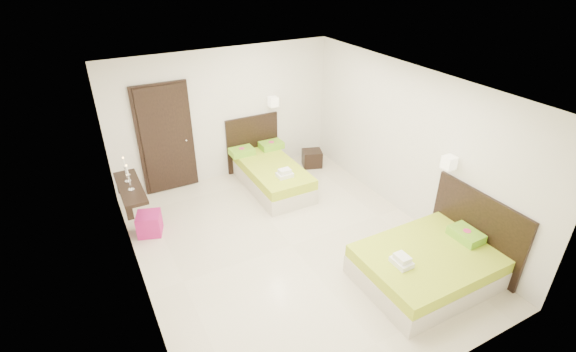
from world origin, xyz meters
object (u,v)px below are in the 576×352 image
bed_double (431,263)px  ottoman (149,224)px  nightstand (312,158)px  bed_single (270,172)px

bed_double → ottoman: (-3.30, 2.99, -0.09)m
nightstand → ottoman: ottoman is taller
bed_single → bed_double: 3.57m
nightstand → ottoman: bearing=-147.7°
nightstand → bed_double: bearing=-75.5°
bed_double → nightstand: 3.83m
bed_double → bed_single: bearing=103.5°
bed_single → nightstand: 1.22m
bed_double → ottoman: 4.45m
bed_single → nightstand: bearing=16.2°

